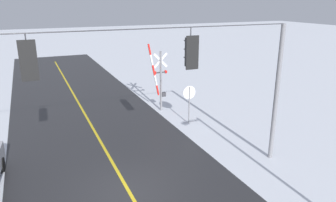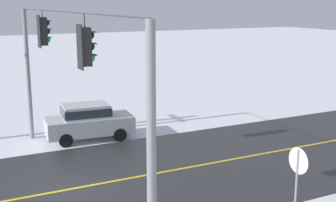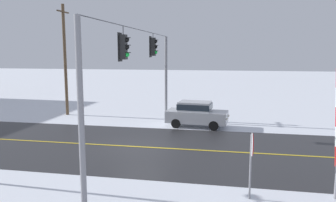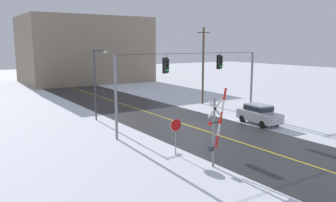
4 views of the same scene
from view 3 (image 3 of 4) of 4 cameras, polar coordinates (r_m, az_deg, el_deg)
name	(u,v)px [view 3 (image 3 of 4)]	position (r m, az deg, el deg)	size (l,w,h in m)	color
ground_plane	(141,147)	(18.03, -4.71, -7.92)	(160.00, 160.00, 0.00)	silver
road_asphalt	(40,141)	(20.43, -21.25, -6.51)	(9.00, 80.00, 0.01)	#28282B
lane_centre_line	(40,141)	(20.43, -21.25, -6.49)	(0.14, 72.00, 0.01)	gold
signal_span	(140,72)	(17.41, -4.78, 5.06)	(14.20, 0.47, 6.22)	gray
stop_sign	(252,151)	(11.71, 14.25, -8.40)	(0.80, 0.09, 2.35)	gray
parked_car_silver	(196,113)	(22.67, 4.90, -2.08)	(2.12, 4.31, 1.74)	#B7BABF
utility_pole	(65,59)	(27.95, -17.34, 6.94)	(1.80, 0.24, 8.84)	brown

